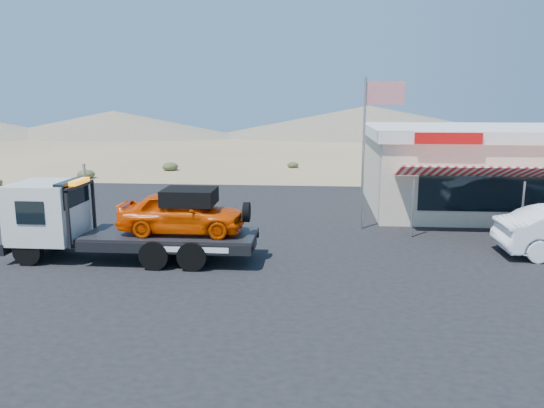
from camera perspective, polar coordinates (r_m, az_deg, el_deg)
The scene contains 7 objects.
ground at distance 17.65m, azimuth -4.74°, elevation -5.94°, with size 120.00×120.00×0.00m, color #886C4D.
asphalt_lot at distance 20.31m, azimuth 2.24°, elevation -3.56°, with size 32.00×24.00×0.02m, color black.
tow_truck at distance 17.85m, azimuth -15.35°, elevation -1.41°, with size 7.86×2.33×2.63m.
jerky_store at distance 26.90m, azimuth 21.32°, elevation 3.66°, with size 10.40×9.97×3.90m.
flagpole at distance 21.26m, azimuth 10.49°, elevation 7.21°, with size 1.55×0.10×6.00m.
desert_scrub at distance 31.88m, azimuth -26.21°, elevation 1.23°, with size 25.14×31.97×0.62m.
distant_hills at distance 72.93m, azimuth -5.24°, elevation 8.68°, with size 126.00×48.00×4.20m.
Camera 1 is at (2.85, -16.61, 5.24)m, focal length 35.00 mm.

